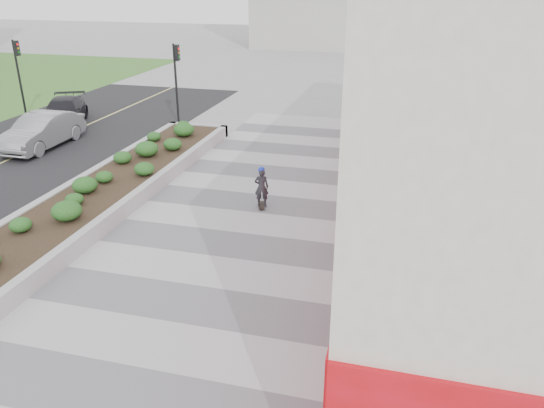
{
  "coord_description": "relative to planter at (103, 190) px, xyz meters",
  "views": [
    {
      "loc": [
        4.66,
        -8.21,
        7.32
      ],
      "look_at": [
        0.97,
        5.78,
        1.1
      ],
      "focal_mm": 35.0,
      "sensor_mm": 36.0,
      "label": 1
    }
  ],
  "objects": [
    {
      "name": "traffic_signal_far",
      "position": [
        -10.93,
        10.0,
        2.34
      ],
      "size": [
        0.33,
        0.28,
        4.2
      ],
      "color": "black",
      "rests_on": "ground"
    },
    {
      "name": "car_dark",
      "position": [
        -7.62,
        8.82,
        0.28
      ],
      "size": [
        3.76,
        5.18,
        1.39
      ],
      "primitive_type": "imported",
      "rotation": [
        0.0,
        0.0,
        0.42
      ],
      "color": "black",
      "rests_on": "ground"
    },
    {
      "name": "car_silver",
      "position": [
        -6.16,
        5.04,
        0.36
      ],
      "size": [
        1.7,
        4.74,
        1.55
      ],
      "primitive_type": "imported",
      "rotation": [
        0.0,
        0.0,
        0.01
      ],
      "color": "#989A9F",
      "rests_on": "ground"
    },
    {
      "name": "manhole_cover",
      "position": [
        6.0,
        -4.0,
        -0.42
      ],
      "size": [
        0.44,
        0.44,
        0.01
      ],
      "primitive_type": "cylinder",
      "color": "#595654",
      "rests_on": "ground"
    },
    {
      "name": "skateboarder",
      "position": [
        5.54,
        0.91,
        0.33
      ],
      "size": [
        0.55,
        0.75,
        1.47
      ],
      "rotation": [
        0.0,
        0.0,
        0.28
      ],
      "color": "beige",
      "rests_on": "ground"
    },
    {
      "name": "building",
      "position": [
        12.48,
        1.98,
        3.56
      ],
      "size": [
        6.04,
        24.08,
        8.0
      ],
      "color": "beige",
      "rests_on": "ground"
    },
    {
      "name": "traffic_signal_near",
      "position": [
        -1.73,
        10.5,
        2.34
      ],
      "size": [
        0.33,
        0.28,
        4.2
      ],
      "color": "black",
      "rests_on": "ground"
    },
    {
      "name": "ground",
      "position": [
        5.5,
        -7.0,
        -0.42
      ],
      "size": [
        160.0,
        160.0,
        0.0
      ],
      "primitive_type": "plane",
      "color": "gray",
      "rests_on": "ground"
    },
    {
      "name": "walkway",
      "position": [
        5.5,
        -4.0,
        -0.41
      ],
      "size": [
        8.0,
        36.0,
        0.01
      ],
      "primitive_type": "cube",
      "color": "#A8A8AD",
      "rests_on": "ground"
    },
    {
      "name": "planter",
      "position": [
        0.0,
        0.0,
        0.0
      ],
      "size": [
        3.0,
        18.0,
        0.9
      ],
      "color": "#9E9EA0",
      "rests_on": "ground"
    }
  ]
}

